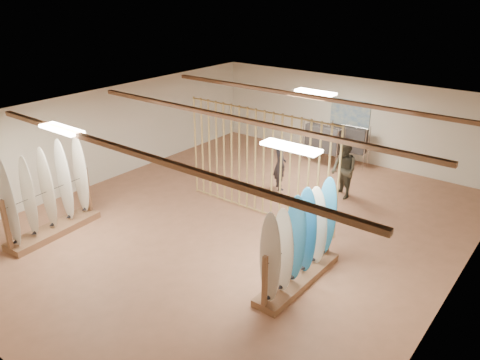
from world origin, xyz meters
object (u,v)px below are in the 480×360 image
Objects in this scene: rack_left at (50,205)px; rack_right at (299,253)px; clothing_rack_a at (323,139)px; shopper_a at (280,161)px; clothing_rack_b at (348,139)px; shopper_b at (344,166)px.

rack_left reaches higher than rack_right.
shopper_a is (-0.10, -2.39, -0.09)m from clothing_rack_a.
rack_left reaches higher than clothing_rack_b.
rack_left is at bearing -160.97° from rack_right.
shopper_a is 1.82m from shopper_b.
shopper_b is at bearing -69.08° from clothing_rack_b.
clothing_rack_a is (2.93, 7.98, 0.18)m from rack_left.
clothing_rack_b is at bearing -61.94° from shopper_a.
rack_left is 9.23m from clothing_rack_b.
rack_left reaches higher than clothing_rack_a.
clothing_rack_a is (-2.78, 6.07, 0.26)m from rack_right.
shopper_a is at bearing 128.63° from rack_right.
clothing_rack_a is 0.81m from clothing_rack_b.
clothing_rack_a reaches higher than clothing_rack_b.
clothing_rack_b is (-2.18, 6.62, 0.23)m from rack_right.
shopper_b is at bearing 105.83° from rack_right.
clothing_rack_a is at bearing -140.63° from clothing_rack_b.
shopper_b reaches higher than clothing_rack_b.
shopper_a is 0.93× the size of shopper_b.
clothing_rack_b is at bearing 49.46° from clothing_rack_a.
shopper_b is (1.61, -1.78, -0.02)m from clothing_rack_a.
clothing_rack_b is at bearing 108.78° from rack_right.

